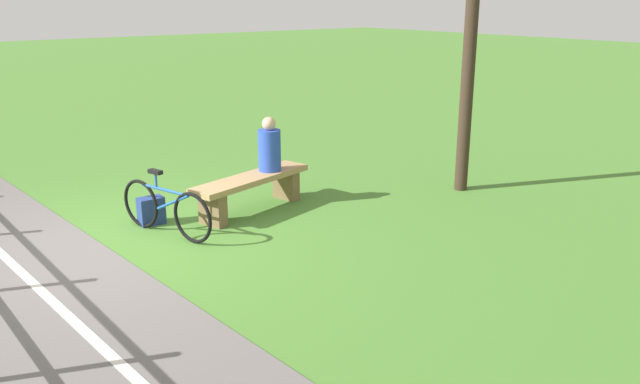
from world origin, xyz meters
TOP-DOWN VIEW (x-y plane):
  - ground_plane at (0.00, 0.00)m, footprint 80.00×80.00m
  - bench at (-2.09, -0.07)m, footprint 2.00×0.90m
  - person_seated at (-2.47, -0.17)m, footprint 0.39×0.39m
  - bicycle at (-0.74, 0.07)m, footprint 0.49×1.55m
  - backpack at (-0.75, -0.43)m, footprint 0.34×0.26m
  - tree_mid_field at (-5.22, 0.99)m, footprint 1.09×0.72m

SIDE VIEW (x-z plane):
  - ground_plane at x=0.00m, z-range 0.00..0.00m
  - backpack at x=-0.75m, z-range 0.00..0.36m
  - bicycle at x=-0.74m, z-range -0.07..0.76m
  - bench at x=-2.09m, z-range 0.10..0.61m
  - person_seated at x=-2.47m, z-range 0.46..1.23m
  - tree_mid_field at x=-5.22m, z-range -0.20..4.07m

